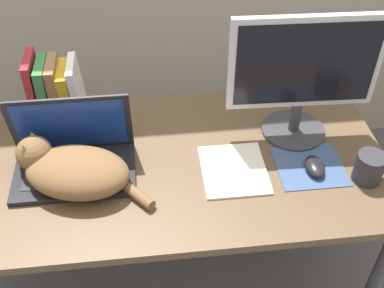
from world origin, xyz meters
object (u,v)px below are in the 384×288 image
at_px(cat, 72,169).
at_px(external_monitor, 303,75).
at_px(book_row, 56,91).
at_px(notepad, 234,170).
at_px(computer_mouse, 315,166).
at_px(mug, 370,168).
at_px(laptop, 74,158).

relative_size(cat, external_monitor, 0.85).
relative_size(book_row, notepad, 1.09).
distance_m(external_monitor, computer_mouse, 0.29).
bearing_deg(book_row, cat, -78.26).
bearing_deg(external_monitor, mug, -55.83).
distance_m(cat, computer_mouse, 0.74).
distance_m(laptop, notepad, 0.49).
bearing_deg(cat, mug, -4.92).
relative_size(cat, computer_mouse, 4.22).
bearing_deg(mug, computer_mouse, 161.27).
relative_size(laptop, notepad, 1.62).
relative_size(external_monitor, computer_mouse, 4.93).
distance_m(computer_mouse, mug, 0.16).
relative_size(cat, book_row, 1.63).
distance_m(laptop, computer_mouse, 0.74).
height_order(computer_mouse, mug, mug).
xyz_separation_m(computer_mouse, mug, (0.15, -0.05, 0.03)).
relative_size(laptop, external_monitor, 0.78).
bearing_deg(laptop, book_row, 104.23).
distance_m(external_monitor, book_row, 0.82).
bearing_deg(notepad, computer_mouse, -6.50).
bearing_deg(cat, external_monitor, 12.97).
xyz_separation_m(laptop, book_row, (-0.07, 0.27, 0.06)).
height_order(external_monitor, notepad, external_monitor).
distance_m(notepad, mug, 0.41).
relative_size(notepad, mug, 1.78).
height_order(book_row, notepad, book_row).
height_order(computer_mouse, notepad, computer_mouse).
bearing_deg(book_row, external_monitor, -12.00).
distance_m(book_row, mug, 1.04).
xyz_separation_m(laptop, computer_mouse, (0.74, -0.09, -0.03)).
bearing_deg(laptop, notepad, -7.49).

